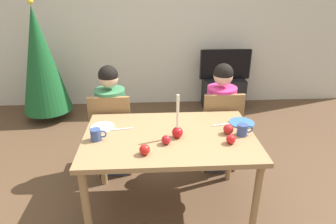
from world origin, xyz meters
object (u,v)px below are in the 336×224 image
at_px(mug_left, 96,135).
at_px(apple_near_candle, 231,139).
at_px(plate_left, 103,127).
at_px(apple_by_right_mug, 166,140).
at_px(christmas_tree, 41,61).
at_px(plate_right, 242,123).
at_px(apple_by_left_plate, 145,150).
at_px(candle_centerpiece, 177,129).
at_px(tv_stand, 223,93).
at_px(apple_far_edge, 228,129).
at_px(dining_table, 169,144).
at_px(tv, 225,64).
at_px(mug_right, 243,130).
at_px(chair_right, 220,126).
at_px(chair_left, 112,129).
at_px(person_left_child, 112,122).
at_px(person_right_child, 220,120).

xyz_separation_m(mug_left, apple_near_candle, (1.05, -0.12, -0.01)).
height_order(plate_left, mug_left, mug_left).
bearing_deg(apple_by_right_mug, christmas_tree, 127.14).
xyz_separation_m(plate_right, apple_by_left_plate, (-0.85, -0.46, 0.03)).
bearing_deg(candle_centerpiece, apple_near_candle, -16.70).
relative_size(tv_stand, apple_far_edge, 7.64).
bearing_deg(tv_stand, dining_table, -113.77).
relative_size(tv_stand, apple_near_candle, 8.55).
distance_m(tv, apple_far_edge, 2.36).
xyz_separation_m(mug_right, apple_by_left_plate, (-0.79, -0.25, -0.01)).
xyz_separation_m(tv_stand, candle_centerpiece, (-0.95, -2.34, 0.58)).
bearing_deg(mug_left, chair_right, 29.36).
bearing_deg(chair_left, plate_left, -91.97).
relative_size(mug_left, mug_right, 0.98).
xyz_separation_m(chair_left, mug_right, (1.15, -0.64, 0.29)).
distance_m(person_left_child, plate_left, 0.51).
height_order(plate_left, apple_far_edge, apple_far_edge).
bearing_deg(plate_right, tv_stand, 80.37).
xyz_separation_m(tv_stand, apple_far_edge, (-0.53, -2.30, 0.55)).
bearing_deg(apple_by_right_mug, chair_left, 124.79).
distance_m(apple_near_candle, apple_by_left_plate, 0.67).
xyz_separation_m(tv_stand, mug_right, (-0.42, -2.33, 0.56)).
height_order(chair_left, mug_left, chair_left).
xyz_separation_m(tv_stand, tv, (0.00, 0.00, 0.47)).
xyz_separation_m(person_right_child, apple_by_right_mug, (-0.61, -0.78, 0.22)).
bearing_deg(apple_far_edge, plate_left, 170.95).
bearing_deg(person_right_child, chair_right, -90.00).
xyz_separation_m(chair_right, tv_stand, (0.44, 1.69, -0.27)).
xyz_separation_m(chair_left, plate_left, (-0.02, -0.44, 0.24)).
relative_size(dining_table, tv_stand, 2.19).
height_order(chair_left, apple_by_left_plate, chair_left).
bearing_deg(mug_right, tv_stand, 79.84).
relative_size(person_left_child, apple_far_edge, 13.99).
bearing_deg(plate_right, chair_left, 160.54).
bearing_deg(apple_by_right_mug, dining_table, 75.96).
height_order(chair_right, person_right_child, person_right_child).
bearing_deg(candle_centerpiece, apple_by_right_mug, -133.69).
relative_size(person_right_child, candle_centerpiece, 3.18).
relative_size(candle_centerpiece, mug_right, 2.83).
height_order(mug_right, apple_by_left_plate, mug_right).
height_order(mug_left, mug_right, mug_right).
bearing_deg(person_right_child, dining_table, -131.74).
relative_size(mug_right, apple_by_right_mug, 1.79).
height_order(chair_left, person_right_child, person_right_child).
xyz_separation_m(dining_table, mug_right, (0.60, -0.03, 0.13)).
relative_size(tv, mug_left, 6.18).
bearing_deg(apple_by_right_mug, tv_stand, 66.75).
height_order(tv_stand, mug_right, mug_right).
xyz_separation_m(dining_table, plate_right, (0.65, 0.18, 0.09)).
distance_m(tv_stand, apple_far_edge, 2.42).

